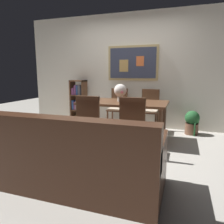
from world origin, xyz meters
name	(u,v)px	position (x,y,z in m)	size (l,w,h in m)	color
ground_plane	(107,147)	(0.00, 0.00, 0.00)	(12.00, 12.00, 0.00)	#B7B2A8
wall_back_with_painting	(131,71)	(0.00, 1.68, 1.30)	(5.20, 0.14, 2.60)	silver
dining_table	(124,106)	(0.14, 0.55, 0.64)	(1.60, 0.91, 0.73)	brown
dining_chair_far_left	(118,105)	(-0.21, 1.34, 0.54)	(0.40, 0.41, 0.91)	brown
dining_chair_near_right	(134,122)	(0.50, -0.21, 0.54)	(0.40, 0.41, 0.91)	brown
dining_chair_far_right	(150,107)	(0.51, 1.32, 0.54)	(0.40, 0.41, 0.91)	brown
dining_chair_near_left	(91,119)	(-0.19, -0.24, 0.54)	(0.40, 0.41, 0.91)	brown
leather_couch	(78,161)	(0.14, -1.30, 0.31)	(1.80, 0.84, 0.84)	#472819
bookshelf	(79,103)	(-1.24, 1.39, 0.54)	(0.36, 0.28, 1.09)	brown
potted_ivy	(192,122)	(1.39, 1.33, 0.26)	(0.29, 0.30, 0.53)	brown
flower_vase	(120,91)	(0.07, 0.57, 0.92)	(0.24, 0.24, 0.32)	beige
tv_remote	(144,102)	(0.53, 0.50, 0.74)	(0.08, 0.16, 0.02)	black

